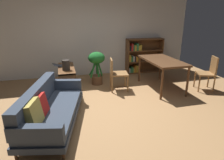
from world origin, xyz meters
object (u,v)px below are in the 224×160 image
object	(u,v)px
bookshelf	(141,56)
dining_table	(162,63)
open_laptop	(62,65)
dining_chair_far	(208,72)
media_console	(67,79)
dining_chair_near	(116,72)
fabric_couch	(49,108)
desk_speaker	(66,65)
potted_floor_plant	(97,64)

from	to	relation	value
bookshelf	dining_table	bearing A→B (deg)	-93.27
open_laptop	dining_table	size ratio (longest dim) A/B	0.31
dining_chair_far	bookshelf	world-z (taller)	bookshelf
dining_chair_far	media_console	bearing A→B (deg)	165.10
dining_table	dining_chair_near	distance (m)	1.25
fabric_couch	dining_chair_far	world-z (taller)	dining_chair_far
fabric_couch	dining_chair_near	xyz separation A→B (m)	(1.66, 1.42, 0.14)
dining_table	open_laptop	bearing A→B (deg)	163.99
fabric_couch	media_console	world-z (taller)	fabric_couch
open_laptop	dining_table	bearing A→B (deg)	-16.01
desk_speaker	dining_table	distance (m)	2.52
fabric_couch	media_console	distance (m)	1.83
fabric_couch	dining_chair_far	bearing A→B (deg)	11.33
media_console	dining_chair_near	world-z (taller)	dining_chair_near
dining_chair_near	dining_table	bearing A→B (deg)	-8.71
media_console	desk_speaker	size ratio (longest dim) A/B	4.69
media_console	dining_table	xyz separation A→B (m)	(2.50, -0.56, 0.43)
fabric_couch	dining_table	size ratio (longest dim) A/B	1.44
open_laptop	dining_table	xyz separation A→B (m)	(2.61, -0.75, 0.09)
fabric_couch	open_laptop	xyz separation A→B (m)	(0.27, 1.98, 0.28)
open_laptop	bookshelf	xyz separation A→B (m)	(2.70, 0.89, -0.06)
dining_table	fabric_couch	bearing A→B (deg)	-156.92
fabric_couch	desk_speaker	distance (m)	1.63
desk_speaker	bookshelf	size ratio (longest dim) A/B	0.20
fabric_couch	dining_chair_near	distance (m)	2.19
desk_speaker	dining_chair_near	xyz separation A→B (m)	(1.29, -0.12, -0.25)
media_console	desk_speaker	distance (m)	0.51
media_console	dining_chair_near	size ratio (longest dim) A/B	1.40
potted_floor_plant	dining_chair_near	bearing A→B (deg)	-53.99
open_laptop	dining_chair_far	size ratio (longest dim) A/B	0.51
potted_floor_plant	dining_table	distance (m)	1.82
desk_speaker	dining_chair_far	xyz separation A→B (m)	(3.67, -0.73, -0.23)
media_console	dining_table	size ratio (longest dim) A/B	0.81
fabric_couch	media_console	size ratio (longest dim) A/B	1.79
fabric_couch	potted_floor_plant	bearing A→B (deg)	58.15
dining_chair_near	potted_floor_plant	bearing A→B (deg)	126.01
dining_chair_near	bookshelf	xyz separation A→B (m)	(1.31, 1.46, 0.08)
dining_chair_near	bookshelf	distance (m)	1.96
media_console	dining_chair_near	xyz separation A→B (m)	(1.28, -0.37, 0.19)
desk_speaker	dining_chair_near	distance (m)	1.32
dining_chair_far	desk_speaker	bearing A→B (deg)	168.79
media_console	dining_table	distance (m)	2.60
potted_floor_plant	dining_chair_near	xyz separation A→B (m)	(0.42, -0.58, -0.12)
open_laptop	desk_speaker	xyz separation A→B (m)	(0.11, -0.44, 0.11)
potted_floor_plant	dining_chair_near	size ratio (longest dim) A/B	1.11
fabric_couch	potted_floor_plant	size ratio (longest dim) A/B	2.26
dining_chair_far	dining_chair_near	bearing A→B (deg)	165.75
open_laptop	potted_floor_plant	bearing A→B (deg)	1.20
dining_table	dining_chair_far	world-z (taller)	dining_chair_far
open_laptop	desk_speaker	world-z (taller)	desk_speaker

